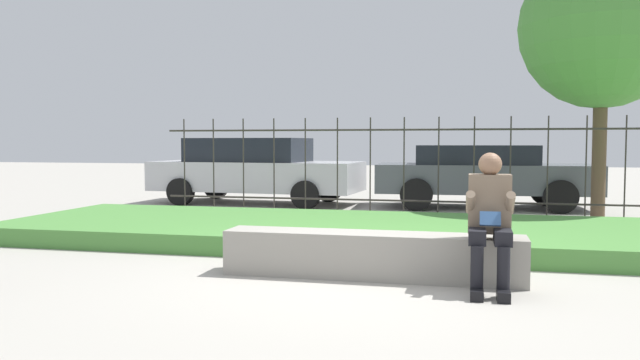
{
  "coord_description": "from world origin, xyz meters",
  "views": [
    {
      "loc": [
        1.04,
        -6.06,
        1.34
      ],
      "look_at": [
        -0.59,
        0.81,
        0.91
      ],
      "focal_mm": 35.0,
      "sensor_mm": 36.0,
      "label": 1
    }
  ],
  "objects_px": {
    "person_seated_reader": "(490,216)",
    "tree_behind_fence": "(603,27)",
    "stone_bench": "(371,258)",
    "car_parked_left": "(255,169)",
    "car_parked_center": "(482,174)"
  },
  "relations": [
    {
      "from": "person_seated_reader",
      "to": "car_parked_left",
      "type": "relative_size",
      "value": 0.27
    },
    {
      "from": "car_parked_center",
      "to": "car_parked_left",
      "type": "height_order",
      "value": "car_parked_left"
    },
    {
      "from": "person_seated_reader",
      "to": "car_parked_center",
      "type": "bearing_deg",
      "value": 89.28
    },
    {
      "from": "car_parked_center",
      "to": "tree_behind_fence",
      "type": "relative_size",
      "value": 0.95
    },
    {
      "from": "stone_bench",
      "to": "tree_behind_fence",
      "type": "relative_size",
      "value": 0.64
    },
    {
      "from": "person_seated_reader",
      "to": "stone_bench",
      "type": "bearing_deg",
      "value": 166.88
    },
    {
      "from": "stone_bench",
      "to": "car_parked_left",
      "type": "distance_m",
      "value": 7.79
    },
    {
      "from": "stone_bench",
      "to": "person_seated_reader",
      "type": "height_order",
      "value": "person_seated_reader"
    },
    {
      "from": "car_parked_center",
      "to": "car_parked_left",
      "type": "bearing_deg",
      "value": 179.73
    },
    {
      "from": "car_parked_center",
      "to": "tree_behind_fence",
      "type": "xyz_separation_m",
      "value": [
        1.87,
        -1.83,
        2.55
      ]
    },
    {
      "from": "person_seated_reader",
      "to": "tree_behind_fence",
      "type": "bearing_deg",
      "value": 70.45
    },
    {
      "from": "person_seated_reader",
      "to": "car_parked_center",
      "type": "relative_size",
      "value": 0.28
    },
    {
      "from": "person_seated_reader",
      "to": "tree_behind_fence",
      "type": "xyz_separation_m",
      "value": [
        1.96,
        5.52,
        2.58
      ]
    },
    {
      "from": "car_parked_left",
      "to": "stone_bench",
      "type": "bearing_deg",
      "value": -58.5
    },
    {
      "from": "car_parked_left",
      "to": "tree_behind_fence",
      "type": "bearing_deg",
      "value": -9.85
    }
  ]
}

